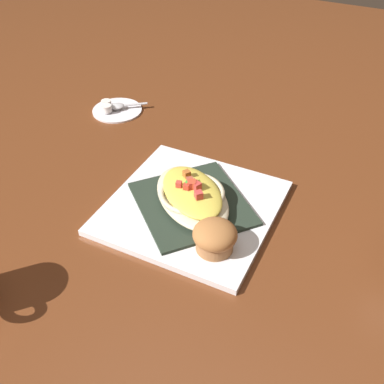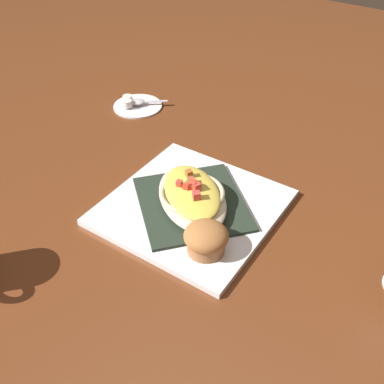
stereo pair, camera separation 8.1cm
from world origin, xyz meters
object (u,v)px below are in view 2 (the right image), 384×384
square_plate (192,207)px  gratin_dish (192,195)px  spoon (139,102)px  creamer_cup_1 (127,103)px  creamer_saucer (138,105)px  muffin (206,239)px  creamer_cup_0 (128,99)px

square_plate → gratin_dish: bearing=93.0°
square_plate → spoon: size_ratio=3.43×
creamer_cup_1 → creamer_saucer: bearing=-27.4°
square_plate → spoon: spoon is taller
muffin → creamer_saucer: (0.32, 0.40, -0.03)m
muffin → square_plate: bearing=44.5°
creamer_cup_0 → square_plate: bearing=-124.7°
gratin_dish → spoon: gratin_dish is taller
creamer_saucer → spoon: spoon is taller
gratin_dish → creamer_cup_1: bearing=56.4°
square_plate → creamer_cup_0: bearing=55.3°
creamer_cup_0 → creamer_cup_1: 0.02m
square_plate → creamer_cup_1: bearing=56.4°
square_plate → creamer_saucer: 0.40m
creamer_saucer → spoon: bearing=-53.2°
creamer_cup_1 → creamer_cup_0: bearing=36.8°
creamer_cup_0 → creamer_cup_1: size_ratio=1.00×
gratin_dish → creamer_cup_0: bearing=55.3°
creamer_saucer → creamer_cup_1: 0.03m
gratin_dish → creamer_saucer: gratin_dish is taller
gratin_dish → muffin: bearing=-135.4°
creamer_saucer → square_plate: bearing=-127.4°
creamer_saucer → muffin: bearing=-129.2°
square_plate → creamer_cup_1: size_ratio=12.05×
creamer_saucer → creamer_cup_1: (-0.02, 0.01, 0.01)m
gratin_dish → muffin: 0.11m
gratin_dish → creamer_saucer: 0.40m
gratin_dish → spoon: size_ratio=2.57×
gratin_dish → spoon: bearing=52.0°
muffin → gratin_dish: bearing=44.6°
creamer_cup_0 → creamer_cup_1: bearing=-143.2°
muffin → creamer_cup_1: 0.51m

